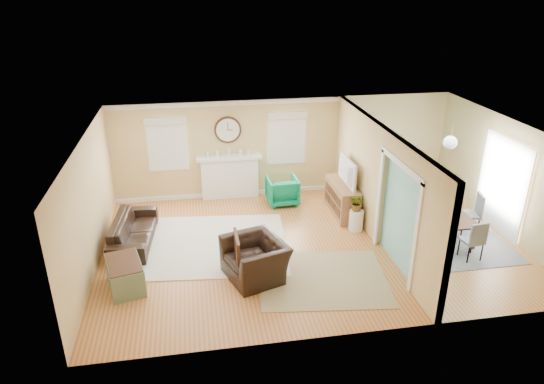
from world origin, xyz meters
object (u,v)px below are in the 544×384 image
object	(u,v)px
eames_chair	(255,259)
credenza	(342,199)
dining_table	(444,223)
green_chair	(282,190)
sofa	(133,230)

from	to	relation	value
eames_chair	credenza	world-z (taller)	credenza
eames_chair	dining_table	distance (m)	4.59
eames_chair	green_chair	bearing A→B (deg)	141.96
credenza	dining_table	world-z (taller)	credenza
credenza	eames_chair	bearing A→B (deg)	-135.77
sofa	green_chair	size ratio (longest dim) A/B	2.61
eames_chair	green_chair	size ratio (longest dim) A/B	1.51
sofa	green_chair	world-z (taller)	green_chair
sofa	dining_table	size ratio (longest dim) A/B	1.26
green_chair	dining_table	bearing A→B (deg)	142.54
sofa	green_chair	xyz separation A→B (m)	(3.63, 1.51, 0.06)
green_chair	credenza	world-z (taller)	credenza
credenza	sofa	bearing A→B (deg)	-172.46
eames_chair	dining_table	size ratio (longest dim) A/B	0.73
green_chair	credenza	bearing A→B (deg)	145.32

